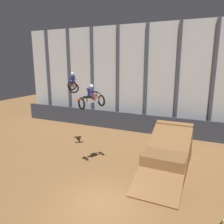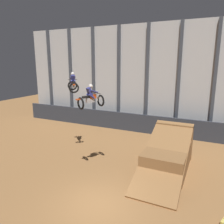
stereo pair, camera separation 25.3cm
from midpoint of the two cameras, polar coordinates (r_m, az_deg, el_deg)
ground_plane at (r=11.62m, az=-3.82°, el=-22.95°), size 60.00×60.00×0.00m
arena_back_wall at (r=21.82m, az=12.52°, el=8.46°), size 32.00×0.40×10.46m
lower_barrier at (r=21.29m, az=11.20°, el=-3.42°), size 31.36×0.20×1.82m
dirt_ramp at (r=15.08m, az=14.05°, el=-10.60°), size 2.59×6.52×2.67m
rider_bike_left_air at (r=16.47m, az=-10.63°, el=7.28°), size 1.54×1.64×1.46m
rider_bike_right_air at (r=13.07m, az=-5.97°, el=3.59°), size 1.36×1.75×1.45m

